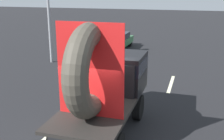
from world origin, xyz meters
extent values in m
plane|color=black|center=(0.00, 0.00, 0.00)|extent=(120.00, 120.00, 0.00)
cylinder|color=black|center=(-0.46, 1.75, 0.45)|extent=(0.28, 0.91, 0.91)
cylinder|color=black|center=(1.24, 1.75, 0.45)|extent=(0.28, 0.91, 0.91)
cylinder|color=black|center=(-0.46, -1.12, 0.45)|extent=(0.28, 0.91, 0.91)
cube|color=black|center=(0.39, 0.32, 0.90)|extent=(1.30, 4.60, 0.25)
cube|color=black|center=(0.39, 1.75, 1.70)|extent=(2.00, 1.73, 1.35)
cube|color=black|center=(0.39, 1.70, 1.99)|extent=(2.02, 1.64, 0.44)
cube|color=black|center=(0.39, -0.55, 1.07)|extent=(2.00, 2.87, 0.10)
cube|color=black|center=(0.39, 0.84, 1.67)|extent=(1.80, 0.08, 1.10)
torus|color=#474238|center=(0.39, -0.70, 2.43)|extent=(0.65, 2.61, 2.61)
cube|color=red|center=(0.39, -0.70, 2.43)|extent=(1.90, 0.03, 2.61)
cylinder|color=black|center=(-3.60, 14.95, 0.29)|extent=(0.20, 0.58, 0.58)
cylinder|color=black|center=(-2.18, 14.95, 0.29)|extent=(0.20, 0.58, 0.58)
cylinder|color=black|center=(-3.60, 12.50, 0.29)|extent=(0.20, 0.58, 0.58)
cylinder|color=black|center=(-2.18, 12.50, 0.29)|extent=(0.20, 0.58, 0.58)
cube|color=#33723F|center=(-2.89, 13.73, 0.54)|extent=(1.64, 3.83, 0.50)
cube|color=black|center=(-2.89, 13.63, 1.02)|extent=(1.48, 2.14, 0.46)
cylinder|color=gray|center=(-5.82, 8.20, 2.85)|extent=(0.16, 0.16, 5.71)
cube|color=beige|center=(-1.25, 6.02, 0.00)|extent=(0.16, 2.01, 0.01)
cube|color=beige|center=(2.03, 6.03, 0.00)|extent=(0.16, 2.71, 0.01)
camera|label=1|loc=(3.04, -7.35, 4.51)|focal=44.49mm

